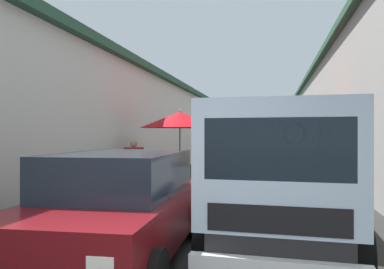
% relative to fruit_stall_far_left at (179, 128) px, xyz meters
% --- Properties ---
extents(ground, '(90.00, 90.00, 0.00)m').
position_rel_fruit_stall_far_left_xyz_m(ground, '(4.25, -1.64, -1.87)').
color(ground, '#282826').
extents(building_left_whitewash, '(49.80, 7.50, 4.21)m').
position_rel_fruit_stall_far_left_xyz_m(building_left_whitewash, '(6.50, 5.23, 0.24)').
color(building_left_whitewash, beige).
rests_on(building_left_whitewash, ground).
extents(fruit_stall_far_left, '(2.39, 2.39, 2.45)m').
position_rel_fruit_stall_far_left_xyz_m(fruit_stall_far_left, '(0.00, 0.00, 0.00)').
color(fruit_stall_far_left, '#9E9EA3').
rests_on(fruit_stall_far_left, ground).
extents(fruit_stall_mid_lane, '(2.39, 2.39, 2.28)m').
position_rel_fruit_stall_far_left_xyz_m(fruit_stall_mid_lane, '(2.62, -3.55, -0.11)').
color(fruit_stall_mid_lane, '#9E9EA3').
rests_on(fruit_stall_mid_lane, ground).
extents(fruit_stall_far_right, '(2.24, 2.24, 2.29)m').
position_rel_fruit_stall_far_left_xyz_m(fruit_stall_far_right, '(9.87, -3.90, -0.16)').
color(fruit_stall_far_right, '#9E9EA3').
rests_on(fruit_stall_far_right, ground).
extents(hatchback_car, '(3.96, 2.03, 1.45)m').
position_rel_fruit_stall_far_left_xyz_m(hatchback_car, '(-6.36, -0.70, -1.13)').
color(hatchback_car, '#600F14').
rests_on(hatchback_car, ground).
extents(delivery_truck, '(5.01, 2.18, 2.08)m').
position_rel_fruit_stall_far_left_xyz_m(delivery_truck, '(-5.94, -2.86, -0.83)').
color(delivery_truck, black).
rests_on(delivery_truck, ground).
extents(vendor_by_crates, '(0.21, 0.62, 1.52)m').
position_rel_fruit_stall_far_left_xyz_m(vendor_by_crates, '(-0.54, 1.22, -1.00)').
color(vendor_by_crates, navy).
rests_on(vendor_by_crates, ground).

